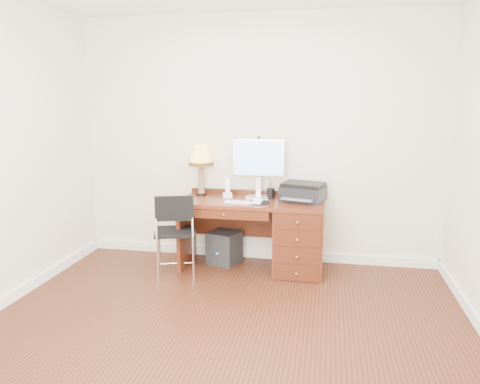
% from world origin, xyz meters
% --- Properties ---
extents(ground, '(4.00, 4.00, 0.00)m').
position_xyz_m(ground, '(0.00, 0.00, 0.00)').
color(ground, '#35170C').
rests_on(ground, ground).
extents(room_shell, '(4.00, 4.00, 4.00)m').
position_xyz_m(room_shell, '(0.00, 0.63, 0.05)').
color(room_shell, silver).
rests_on(room_shell, ground).
extents(desk, '(1.50, 0.67, 0.75)m').
position_xyz_m(desk, '(0.32, 1.40, 0.41)').
color(desk, '#5C2413').
rests_on(desk, ground).
extents(monitor, '(0.55, 0.18, 0.63)m').
position_xyz_m(monitor, '(0.03, 1.59, 1.15)').
color(monitor, silver).
rests_on(monitor, desk).
extents(keyboard, '(0.38, 0.13, 0.01)m').
position_xyz_m(keyboard, '(-0.07, 1.25, 0.76)').
color(keyboard, white).
rests_on(keyboard, desk).
extents(mouse_pad, '(0.24, 0.24, 0.05)m').
position_xyz_m(mouse_pad, '(0.08, 1.29, 0.76)').
color(mouse_pad, black).
rests_on(mouse_pad, desk).
extents(printer, '(0.50, 0.44, 0.19)m').
position_xyz_m(printer, '(0.53, 1.49, 0.84)').
color(printer, black).
rests_on(printer, desk).
extents(leg_lamp, '(0.27, 0.27, 0.56)m').
position_xyz_m(leg_lamp, '(-0.60, 1.57, 1.16)').
color(leg_lamp, black).
rests_on(leg_lamp, desk).
extents(phone, '(0.12, 0.12, 0.21)m').
position_xyz_m(phone, '(-0.29, 1.51, 0.81)').
color(phone, white).
rests_on(phone, desk).
extents(pen_cup, '(0.09, 0.09, 0.11)m').
position_xyz_m(pen_cup, '(0.18, 1.54, 0.80)').
color(pen_cup, black).
rests_on(pen_cup, desk).
extents(chair, '(0.52, 0.52, 0.88)m').
position_xyz_m(chair, '(-0.74, 0.98, 0.53)').
color(chair, black).
rests_on(chair, ground).
extents(equipment_box, '(0.39, 0.39, 0.36)m').
position_xyz_m(equipment_box, '(-0.33, 1.50, 0.18)').
color(equipment_box, black).
rests_on(equipment_box, ground).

